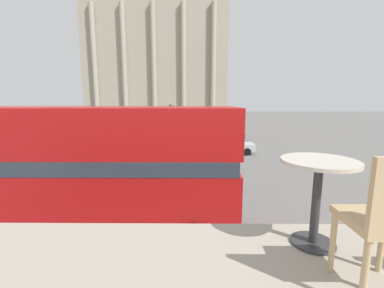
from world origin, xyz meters
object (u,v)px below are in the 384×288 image
at_px(pedestrian_black, 126,135).
at_px(pedestrian_blue, 211,138).
at_px(traffic_light_far, 202,120).
at_px(car_silver, 228,145).
at_px(car_maroon, 224,134).
at_px(cafe_dining_table, 318,183).
at_px(traffic_light_near, 144,139).
at_px(plaza_building_left, 159,60).
at_px(double_decker_bus, 82,165).
at_px(pedestrian_yellow, 169,125).
at_px(traffic_light_mid, 171,123).

height_order(pedestrian_black, pedestrian_blue, pedestrian_black).
relative_size(traffic_light_far, car_silver, 0.85).
bearing_deg(car_maroon, pedestrian_blue, -130.54).
xyz_separation_m(car_maroon, pedestrian_blue, (-1.81, -4.16, 0.25)).
relative_size(cafe_dining_table, traffic_light_near, 0.20).
relative_size(plaza_building_left, car_maroon, 6.25).
height_order(double_decker_bus, pedestrian_yellow, double_decker_bus).
bearing_deg(double_decker_bus, car_silver, 66.70).
xyz_separation_m(plaza_building_left, traffic_light_near, (4.22, -38.62, -9.97)).
distance_m(cafe_dining_table, traffic_light_mid, 18.77).
xyz_separation_m(car_silver, pedestrian_black, (-9.80, 4.37, 0.31)).
height_order(traffic_light_near, pedestrian_yellow, traffic_light_near).
distance_m(double_decker_bus, pedestrian_blue, 16.97).
bearing_deg(pedestrian_yellow, traffic_light_mid, 178.99).
xyz_separation_m(plaza_building_left, pedestrian_blue, (8.57, -28.43, -11.39)).
bearing_deg(pedestrian_blue, pedestrian_yellow, -66.28).
relative_size(traffic_light_far, pedestrian_black, 2.05).
bearing_deg(traffic_light_mid, pedestrian_blue, 47.11).
bearing_deg(traffic_light_far, car_maroon, 25.39).
relative_size(car_maroon, pedestrian_yellow, 2.38).
bearing_deg(double_decker_bus, pedestrian_yellow, 92.58).
distance_m(traffic_light_mid, pedestrian_yellow, 15.25).
relative_size(traffic_light_near, traffic_light_mid, 0.87).
distance_m(traffic_light_near, car_silver, 9.47).
distance_m(plaza_building_left, car_maroon, 28.84).
xyz_separation_m(cafe_dining_table, car_silver, (1.89, 19.41, -3.10)).
bearing_deg(pedestrian_blue, car_maroon, -113.53).
distance_m(traffic_light_near, car_maroon, 15.71).
bearing_deg(pedestrian_black, cafe_dining_table, -15.19).
xyz_separation_m(double_decker_bus, pedestrian_black, (-3.20, 17.64, -1.34)).
xyz_separation_m(double_decker_bus, traffic_light_mid, (1.86, 12.38, 0.33)).
distance_m(traffic_light_near, pedestrian_black, 12.55).
height_order(plaza_building_left, car_maroon, plaza_building_left).
bearing_deg(car_silver, traffic_light_far, 8.55).
relative_size(plaza_building_left, pedestrian_black, 15.06).
xyz_separation_m(plaza_building_left, traffic_light_far, (7.81, -25.48, -9.99)).
bearing_deg(pedestrian_blue, cafe_dining_table, 88.45).
xyz_separation_m(traffic_light_far, pedestrian_black, (-7.72, -1.36, -1.34)).
relative_size(cafe_dining_table, traffic_light_far, 0.20).
bearing_deg(cafe_dining_table, traffic_light_mid, 98.74).
height_order(cafe_dining_table, plaza_building_left, plaza_building_left).
bearing_deg(pedestrian_black, pedestrian_blue, 45.86).
height_order(cafe_dining_table, pedestrian_yellow, cafe_dining_table).
distance_m(cafe_dining_table, pedestrian_black, 25.22).
xyz_separation_m(cafe_dining_table, pedestrian_blue, (0.57, 22.20, -2.86)).
bearing_deg(traffic_light_near, traffic_light_far, 74.70).
distance_m(plaza_building_left, pedestrian_black, 29.14).
relative_size(double_decker_bus, pedestrian_yellow, 5.77).
distance_m(double_decker_bus, plaza_building_left, 45.71).
bearing_deg(car_silver, plaza_building_left, 6.22).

